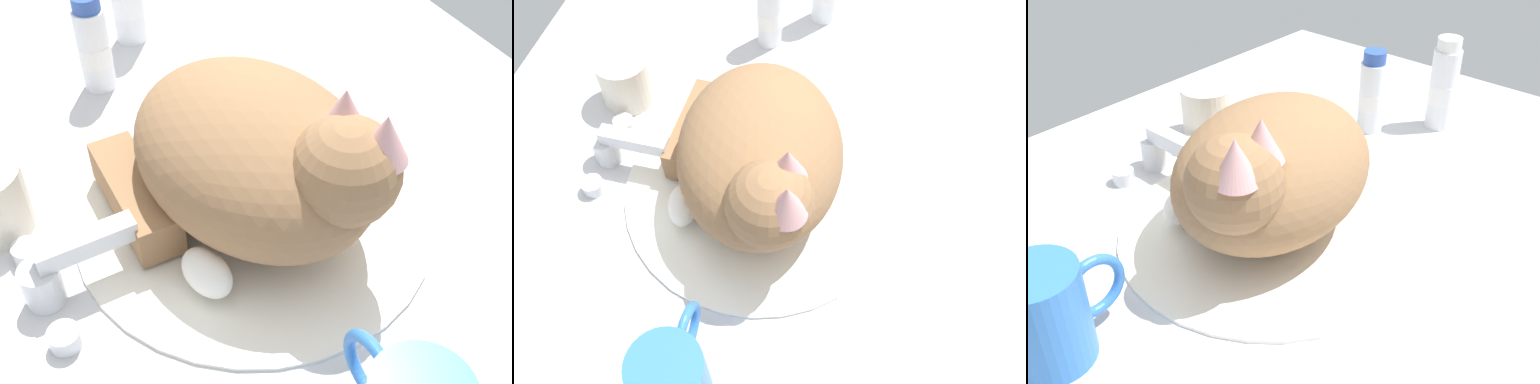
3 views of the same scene
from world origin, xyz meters
TOP-DOWN VIEW (x-y plane):
  - ground_plane at (0.00, 0.00)cm, footprint 110.00×82.50cm
  - sink_basin at (0.00, 0.00)cm, footprint 35.13×35.13cm
  - faucet at (0.00, 19.67)cm, footprint 13.39×10.78cm
  - cat at (-1.09, -0.10)cm, footprint 29.35×24.65cm
  - coffee_mug at (-26.44, 2.17)cm, footprint 11.89×7.47cm
  - rinse_cup at (11.00, 22.50)cm, footprint 7.41×7.41cm
  - toothpaste_bottle at (27.42, 5.69)cm, footprint 3.83×3.83cm

SIDE VIEW (x-z plane):
  - ground_plane at x=0.00cm, z-range -3.00..0.00cm
  - sink_basin at x=0.00cm, z-range 0.00..0.88cm
  - faucet at x=0.00cm, z-range -0.35..5.82cm
  - rinse_cup at x=11.00cm, z-range 0.00..7.28cm
  - coffee_mug at x=-26.44cm, z-range 0.00..9.71cm
  - toothpaste_bottle at x=27.42cm, z-range -0.44..11.61cm
  - cat at x=-1.09cm, z-range -0.23..17.03cm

